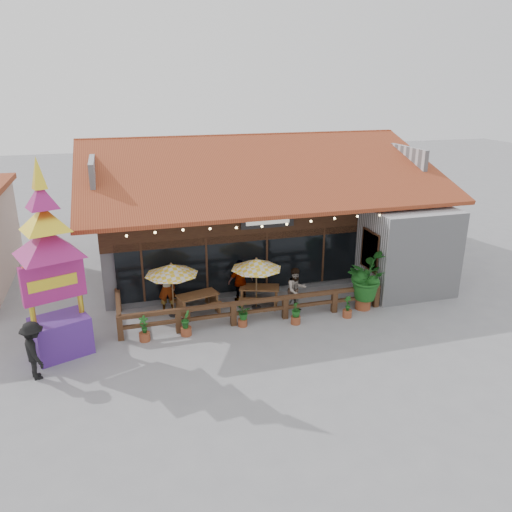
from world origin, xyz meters
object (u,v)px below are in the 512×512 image
object	(u,v)px
umbrella_left	(171,270)
picnic_table_left	(198,300)
picnic_table_right	(259,292)
pedestrian	(34,350)
thai_sign_tower	(49,248)
umbrella_right	(256,264)
tropical_plant	(365,278)

from	to	relation	value
umbrella_left	picnic_table_left	xyz separation A→B (m)	(0.94, 0.05, -1.37)
picnic_table_right	pedestrian	world-z (taller)	pedestrian
thai_sign_tower	pedestrian	world-z (taller)	thai_sign_tower
pedestrian	umbrella_right	bearing A→B (deg)	-89.91
thai_sign_tower	pedestrian	distance (m)	3.09
pedestrian	picnic_table_right	bearing A→B (deg)	-88.37
thai_sign_tower	tropical_plant	distance (m)	11.33
umbrella_left	picnic_table_right	xyz separation A→B (m)	(3.43, 0.09, -1.36)
pedestrian	thai_sign_tower	bearing A→B (deg)	-45.81
picnic_table_right	tropical_plant	world-z (taller)	tropical_plant
umbrella_right	thai_sign_tower	world-z (taller)	thai_sign_tower
picnic_table_right	umbrella_left	bearing A→B (deg)	-178.58
picnic_table_left	picnic_table_right	world-z (taller)	picnic_table_right
umbrella_left	thai_sign_tower	xyz separation A→B (m)	(-3.85, -1.79, 1.78)
picnic_table_left	thai_sign_tower	world-z (taller)	thai_sign_tower
umbrella_left	picnic_table_right	world-z (taller)	umbrella_left
umbrella_right	pedestrian	xyz separation A→B (m)	(-7.68, -2.85, -0.93)
picnic_table_left	pedestrian	world-z (taller)	pedestrian
umbrella_right	thai_sign_tower	xyz separation A→B (m)	(-7.06, -1.54, 1.80)
umbrella_right	thai_sign_tower	size ratio (longest dim) A/B	0.31
thai_sign_tower	tropical_plant	bearing A→B (deg)	1.79
umbrella_left	tropical_plant	xyz separation A→B (m)	(7.22, -1.44, -0.59)
umbrella_left	umbrella_right	distance (m)	3.21
thai_sign_tower	tropical_plant	size ratio (longest dim) A/B	3.08
umbrella_left	umbrella_right	xyz separation A→B (m)	(3.20, -0.24, -0.03)
thai_sign_tower	pedestrian	bearing A→B (deg)	-115.52
picnic_table_right	pedestrian	bearing A→B (deg)	-158.08
umbrella_right	picnic_table_left	distance (m)	2.65
picnic_table_left	tropical_plant	size ratio (longest dim) A/B	0.82
umbrella_left	pedestrian	bearing A→B (deg)	-145.35
pedestrian	tropical_plant	bearing A→B (deg)	-102.23
picnic_table_right	umbrella_right	bearing A→B (deg)	-124.49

